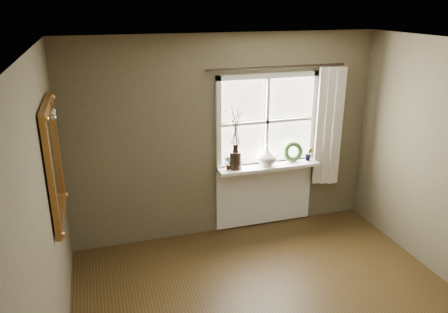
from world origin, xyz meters
TOP-DOWN VIEW (x-y plane):
  - ceiling at (0.00, 0.00)m, footprint 4.50×4.50m
  - wall_back at (0.00, 2.30)m, footprint 4.00×0.10m
  - wall_left at (-2.05, 0.00)m, footprint 0.10×4.50m
  - window_frame at (0.55, 2.23)m, footprint 1.36×0.06m
  - window_sill at (0.55, 2.12)m, footprint 1.36×0.26m
  - window_apron at (0.55, 2.23)m, footprint 1.36×0.04m
  - dark_jug at (0.09, 2.12)m, footprint 0.18×0.18m
  - cream_vase at (0.52, 2.12)m, footprint 0.28×0.28m
  - wreath at (0.91, 2.16)m, footprint 0.28×0.12m
  - potted_plant_left at (-0.01, 2.12)m, footprint 0.10×0.08m
  - potted_plant_right at (1.13, 2.12)m, footprint 0.12×0.10m
  - curtain at (1.39, 2.13)m, footprint 0.36×0.12m
  - curtain_rod at (0.65, 2.17)m, footprint 1.84×0.03m
  - gilt_mirror at (-1.96, 1.17)m, footprint 0.10×0.93m

SIDE VIEW (x-z plane):
  - window_apron at x=0.55m, z-range 0.02..0.90m
  - window_sill at x=0.55m, z-range 0.88..0.92m
  - potted_plant_left at x=-0.01m, z-range 0.92..1.10m
  - potted_plant_right at x=1.13m, z-range 0.92..1.10m
  - wreath at x=0.91m, z-range 0.88..1.17m
  - dark_jug at x=0.09m, z-range 0.92..1.15m
  - cream_vase at x=0.52m, z-range 0.92..1.18m
  - wall_back at x=0.00m, z-range 0.00..2.60m
  - wall_left at x=-2.05m, z-range 0.00..2.60m
  - curtain at x=1.39m, z-range 0.57..2.16m
  - window_frame at x=0.55m, z-range 0.86..2.10m
  - gilt_mirror at x=-1.96m, z-range 1.02..2.13m
  - curtain_rod at x=0.65m, z-range 2.16..2.20m
  - ceiling at x=0.00m, z-range 2.60..2.60m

